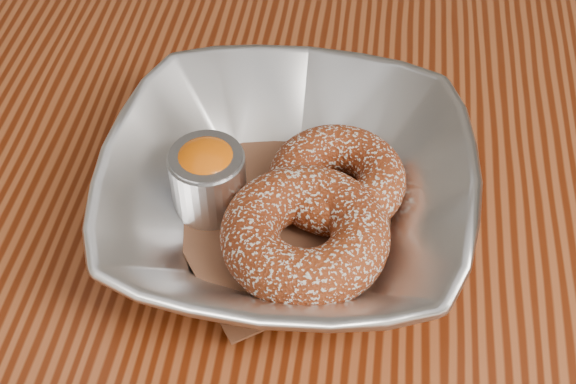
# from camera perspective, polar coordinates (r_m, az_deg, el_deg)

# --- Properties ---
(table) EXTENTS (1.20, 0.80, 0.75)m
(table) POSITION_cam_1_polar(r_m,az_deg,el_deg) (0.61, 10.48, -8.32)
(table) COLOR brown
(table) RESTS_ON ground_plane
(serving_bowl) EXTENTS (0.23, 0.23, 0.06)m
(serving_bowl) POSITION_cam_1_polar(r_m,az_deg,el_deg) (0.50, 0.00, -0.11)
(serving_bowl) COLOR silver
(serving_bowl) RESTS_ON table
(parchment) EXTENTS (0.20, 0.20, 0.00)m
(parchment) POSITION_cam_1_polar(r_m,az_deg,el_deg) (0.52, 0.00, -1.56)
(parchment) COLOR brown
(parchment) RESTS_ON table
(donut_back) EXTENTS (0.11, 0.11, 0.03)m
(donut_back) POSITION_cam_1_polar(r_m,az_deg,el_deg) (0.52, 3.51, 0.92)
(donut_back) COLOR maroon
(donut_back) RESTS_ON parchment
(donut_front) EXTENTS (0.12, 0.12, 0.04)m
(donut_front) POSITION_cam_1_polar(r_m,az_deg,el_deg) (0.48, 1.22, -3.05)
(donut_front) COLOR maroon
(donut_front) RESTS_ON parchment
(ramekin) EXTENTS (0.05, 0.05, 0.05)m
(ramekin) POSITION_cam_1_polar(r_m,az_deg,el_deg) (0.51, -5.73, 1.08)
(ramekin) COLOR silver
(ramekin) RESTS_ON table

